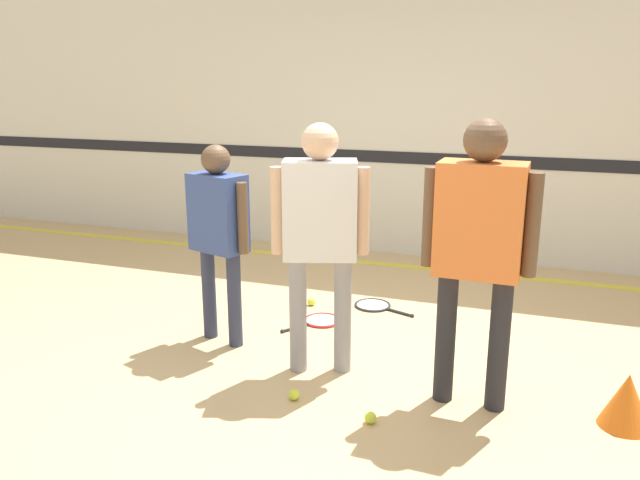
{
  "coord_description": "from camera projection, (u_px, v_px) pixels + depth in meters",
  "views": [
    {
      "loc": [
        1.35,
        -3.5,
        1.83
      ],
      "look_at": [
        0.13,
        -0.04,
        0.86
      ],
      "focal_mm": 35.0,
      "sensor_mm": 36.0,
      "label": 1
    }
  ],
  "objects": [
    {
      "name": "ground_plane",
      "position": [
        303.0,
        364.0,
        4.09
      ],
      "size": [
        16.0,
        16.0,
        0.0
      ],
      "primitive_type": "plane",
      "color": "tan"
    },
    {
      "name": "wall_back",
      "position": [
        402.0,
        100.0,
        6.28
      ],
      "size": [
        16.0,
        0.07,
        3.2
      ],
      "color": "silver",
      "rests_on": "ground_plane"
    },
    {
      "name": "floor_stripe",
      "position": [
        387.0,
        264.0,
        6.25
      ],
      "size": [
        14.4,
        0.1,
        0.01
      ],
      "color": "yellow",
      "rests_on": "ground_plane"
    },
    {
      "name": "person_instructor",
      "position": [
        320.0,
        223.0,
        3.77
      ],
      "size": [
        0.57,
        0.37,
        1.57
      ],
      "rotation": [
        0.0,
        0.0,
        0.32
      ],
      "color": "gray",
      "rests_on": "ground_plane"
    },
    {
      "name": "person_student_left",
      "position": [
        218.0,
        223.0,
        4.24
      ],
      "size": [
        0.51,
        0.32,
        1.4
      ],
      "rotation": [
        0.0,
        0.0,
        -0.31
      ],
      "color": "#2D334C",
      "rests_on": "ground_plane"
    },
    {
      "name": "person_student_right",
      "position": [
        479.0,
        235.0,
        3.35
      ],
      "size": [
        0.62,
        0.27,
        1.62
      ],
      "rotation": [
        0.0,
        0.0,
        3.1
      ],
      "color": "#232328",
      "rests_on": "ground_plane"
    },
    {
      "name": "racket_spare_on_floor",
      "position": [
        320.0,
        321.0,
        4.79
      ],
      "size": [
        0.43,
        0.53,
        0.03
      ],
      "rotation": [
        0.0,
        0.0,
        4.12
      ],
      "color": "red",
      "rests_on": "ground_plane"
    },
    {
      "name": "racket_second_spare",
      "position": [
        375.0,
        306.0,
        5.11
      ],
      "size": [
        0.56,
        0.38,
        0.03
      ],
      "rotation": [
        0.0,
        0.0,
        5.93
      ],
      "color": "#28282D",
      "rests_on": "ground_plane"
    },
    {
      "name": "tennis_ball_near_instructor",
      "position": [
        294.0,
        395.0,
        3.63
      ],
      "size": [
        0.07,
        0.07,
        0.07
      ],
      "primitive_type": "sphere",
      "color": "#CCE038",
      "rests_on": "ground_plane"
    },
    {
      "name": "tennis_ball_by_spare_racket",
      "position": [
        311.0,
        302.0,
        5.13
      ],
      "size": [
        0.07,
        0.07,
        0.07
      ],
      "primitive_type": "sphere",
      "color": "#CCE038",
      "rests_on": "ground_plane"
    },
    {
      "name": "tennis_ball_stray_left",
      "position": [
        370.0,
        418.0,
        3.39
      ],
      "size": [
        0.07,
        0.07,
        0.07
      ],
      "primitive_type": "sphere",
      "color": "#CCE038",
      "rests_on": "ground_plane"
    },
    {
      "name": "tennis_ball_stray_right",
      "position": [
        496.0,
        356.0,
        4.13
      ],
      "size": [
        0.07,
        0.07,
        0.07
      ],
      "primitive_type": "sphere",
      "color": "#CCE038",
      "rests_on": "ground_plane"
    },
    {
      "name": "training_cone",
      "position": [
        627.0,
        401.0,
        3.33
      ],
      "size": [
        0.27,
        0.27,
        0.31
      ],
      "color": "orange",
      "rests_on": "ground_plane"
    }
  ]
}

